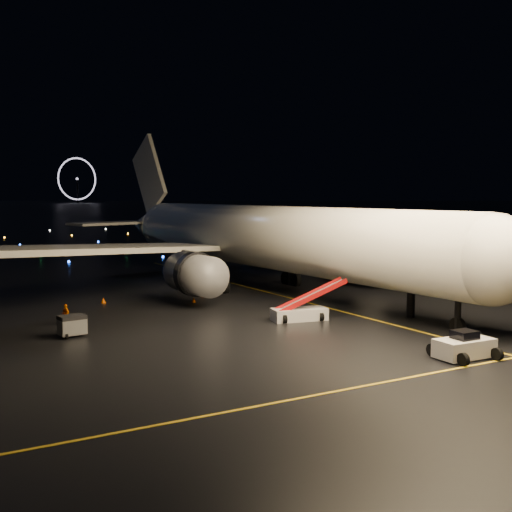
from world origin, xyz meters
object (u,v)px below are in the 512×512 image
object	(u,v)px
baggage_cart_0	(72,326)
belt_loader	(299,301)
crew_c	(66,314)
pushback_tug	(464,344)
airliner	(249,202)

from	to	relation	value
baggage_cart_0	belt_loader	bearing A→B (deg)	-17.20
crew_c	baggage_cart_0	world-z (taller)	crew_c
pushback_tug	belt_loader	world-z (taller)	belt_loader
crew_c	baggage_cart_0	distance (m)	4.72
pushback_tug	baggage_cart_0	xyz separation A→B (m)	(-20.14, 18.70, -0.11)
airliner	belt_loader	size ratio (longest dim) A/B	10.10
pushback_tug	belt_loader	xyz separation A→B (m)	(-2.29, 15.50, 0.71)
pushback_tug	crew_c	world-z (taller)	pushback_tug
crew_c	pushback_tug	bearing A→B (deg)	23.44
belt_loader	baggage_cart_0	distance (m)	18.16
airliner	crew_c	distance (m)	27.04
crew_c	baggage_cart_0	bearing A→B (deg)	-24.37
baggage_cart_0	airliner	bearing A→B (deg)	26.78
airliner	crew_c	bearing A→B (deg)	-157.65
belt_loader	crew_c	xyz separation A→B (m)	(-17.20, 7.87, -0.78)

